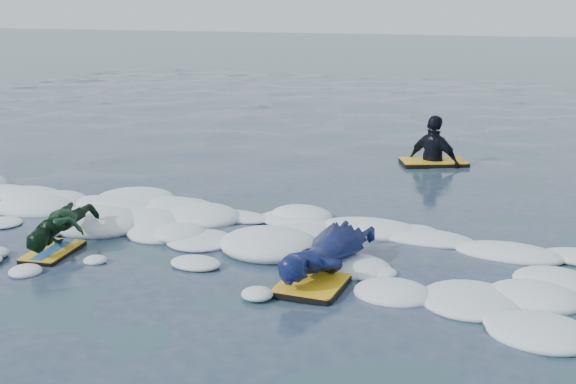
# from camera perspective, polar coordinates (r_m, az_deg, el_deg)

# --- Properties ---
(ground) EXTENTS (120.00, 120.00, 0.00)m
(ground) POSITION_cam_1_polar(r_m,az_deg,el_deg) (8.21, -6.67, -5.35)
(ground) COLOR #1C3B45
(ground) RESTS_ON ground
(foam_band) EXTENTS (12.00, 3.10, 0.30)m
(foam_band) POSITION_cam_1_polar(r_m,az_deg,el_deg) (9.08, -3.53, -3.30)
(foam_band) COLOR white
(foam_band) RESTS_ON ground
(prone_woman_unit) EXTENTS (0.83, 1.79, 0.45)m
(prone_woman_unit) POSITION_cam_1_polar(r_m,az_deg,el_deg) (7.63, 3.01, -4.98)
(prone_woman_unit) COLOR black
(prone_woman_unit) RESTS_ON ground
(prone_child_unit) EXTENTS (0.79, 1.29, 0.47)m
(prone_child_unit) POSITION_cam_1_polar(r_m,az_deg,el_deg) (8.81, -17.40, -2.88)
(prone_child_unit) COLOR black
(prone_child_unit) RESTS_ON ground
(waiting_rider_unit) EXTENTS (1.32, 1.07, 1.74)m
(waiting_rider_unit) POSITION_cam_1_polar(r_m,az_deg,el_deg) (13.16, 11.42, 2.22)
(waiting_rider_unit) COLOR black
(waiting_rider_unit) RESTS_ON ground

